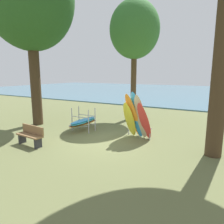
{
  "coord_description": "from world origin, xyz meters",
  "views": [
    {
      "loc": [
        4.74,
        -7.64,
        3.06
      ],
      "look_at": [
        -0.38,
        1.44,
        1.1
      ],
      "focal_mm": 32.98,
      "sensor_mm": 36.0,
      "label": 1
    }
  ],
  "objects_px": {
    "board_storage_rack": "(83,122)",
    "park_bench": "(31,135)",
    "leaning_board_pile": "(137,118)",
    "tree_mid_behind": "(135,30)"
  },
  "relations": [
    {
      "from": "board_storage_rack",
      "to": "park_bench",
      "type": "relative_size",
      "value": 1.49
    },
    {
      "from": "park_bench",
      "to": "leaning_board_pile",
      "type": "bearing_deg",
      "value": 39.85
    },
    {
      "from": "leaning_board_pile",
      "to": "park_bench",
      "type": "bearing_deg",
      "value": -140.15
    },
    {
      "from": "tree_mid_behind",
      "to": "leaning_board_pile",
      "type": "relative_size",
      "value": 3.39
    },
    {
      "from": "tree_mid_behind",
      "to": "board_storage_rack",
      "type": "xyz_separation_m",
      "value": [
        -1.05,
        -4.25,
        -5.29
      ]
    },
    {
      "from": "tree_mid_behind",
      "to": "park_bench",
      "type": "height_order",
      "value": "tree_mid_behind"
    },
    {
      "from": "tree_mid_behind",
      "to": "board_storage_rack",
      "type": "bearing_deg",
      "value": -103.92
    },
    {
      "from": "leaning_board_pile",
      "to": "board_storage_rack",
      "type": "height_order",
      "value": "leaning_board_pile"
    },
    {
      "from": "tree_mid_behind",
      "to": "board_storage_rack",
      "type": "height_order",
      "value": "tree_mid_behind"
    },
    {
      "from": "park_bench",
      "to": "board_storage_rack",
      "type": "bearing_deg",
      "value": 79.12
    }
  ]
}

